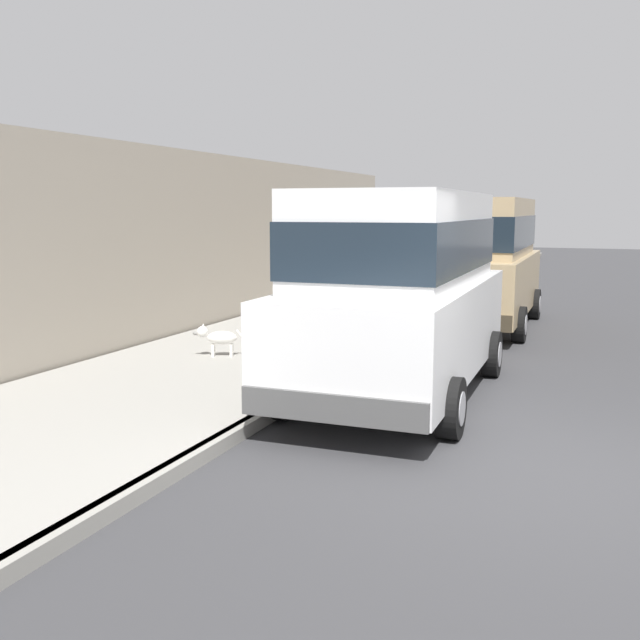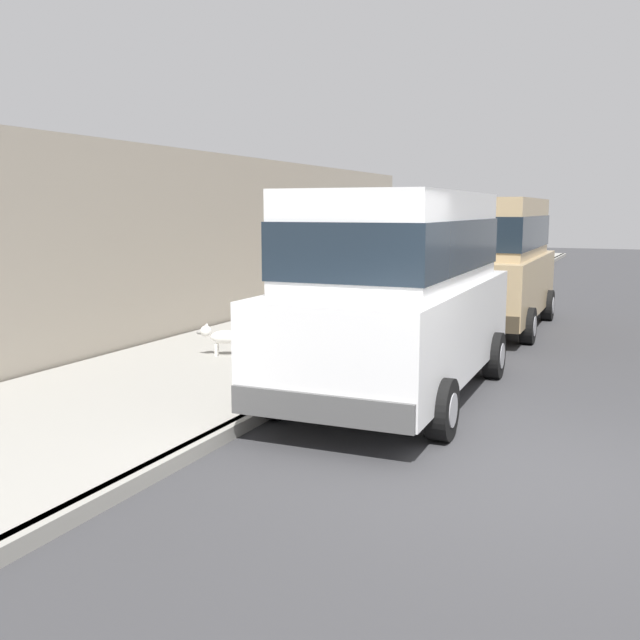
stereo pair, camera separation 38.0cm
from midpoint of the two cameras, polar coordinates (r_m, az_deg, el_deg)
ground_plane at (r=6.77m, az=17.47°, el=-11.72°), size 80.00×80.00×0.00m
curb at (r=7.64m, az=-7.43°, el=-8.47°), size 0.16×64.00×0.14m
sidewalk at (r=8.64m, az=-17.96°, el=-6.80°), size 3.60×64.00×0.14m
car_white_van at (r=8.95m, az=5.04°, el=2.76°), size 2.20×4.93×2.52m
car_tan_van at (r=14.60m, az=11.73°, el=4.89°), size 2.18×4.92×2.52m
dog_white at (r=10.95m, az=-9.04°, el=-1.34°), size 0.71×0.39×0.49m
building_facade at (r=14.27m, az=-9.87°, el=6.01°), size 0.50×20.00×3.36m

